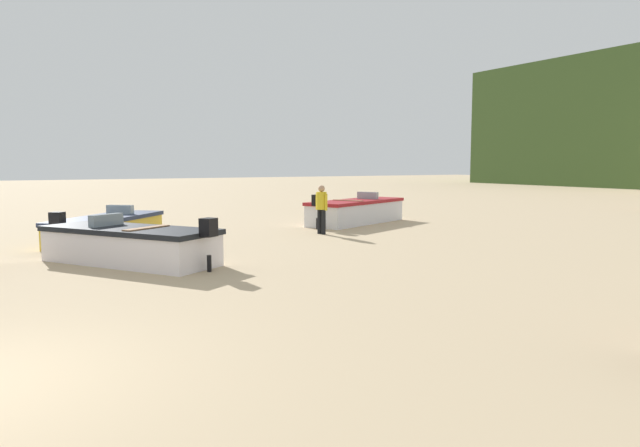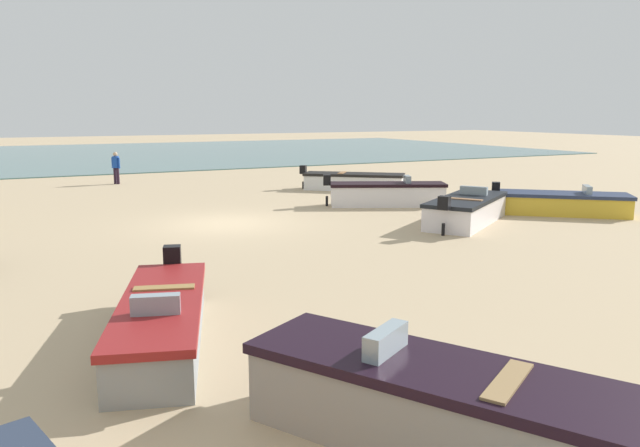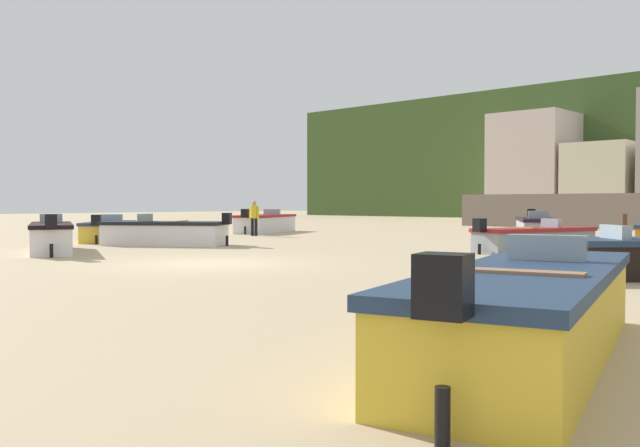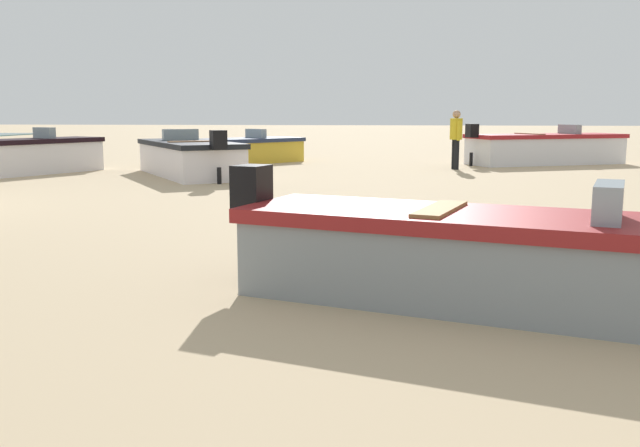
# 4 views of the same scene
# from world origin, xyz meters

# --- Properties ---
(boat_grey_2) EXTENTS (2.46, 4.62, 1.07)m
(boat_grey_2) POSITION_xyz_m (4.12, 9.51, 0.39)
(boat_grey_2) COLOR gray
(boat_grey_2) RESTS_ON ground
(boat_white_3) EXTENTS (3.43, 5.05, 1.23)m
(boat_white_3) POSITION_xyz_m (-12.17, 13.04, 0.47)
(boat_white_3) COLOR white
(boat_white_3) RESTS_ON ground
(boat_white_5) EXTENTS (4.54, 3.74, 1.17)m
(boat_white_5) POSITION_xyz_m (-7.03, 3.47, 0.44)
(boat_white_5) COLOR white
(boat_white_5) RESTS_ON ground
(boat_white_6) EXTENTS (4.58, 2.99, 1.21)m
(boat_white_6) POSITION_xyz_m (-6.77, -0.87, 0.46)
(boat_white_6) COLOR white
(boat_white_6) RESTS_ON ground
(boat_yellow_9) EXTENTS (4.31, 3.98, 1.09)m
(boat_yellow_9) POSITION_xyz_m (-11.27, 3.63, 0.40)
(boat_yellow_9) COLOR gold
(boat_yellow_9) RESTS_ON ground
(beach_walker_distant) EXTENTS (0.54, 0.41, 1.62)m
(beach_walker_distant) POSITION_xyz_m (-9.82, 10.17, 0.95)
(beach_walker_distant) COLOR black
(beach_walker_distant) RESTS_ON ground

